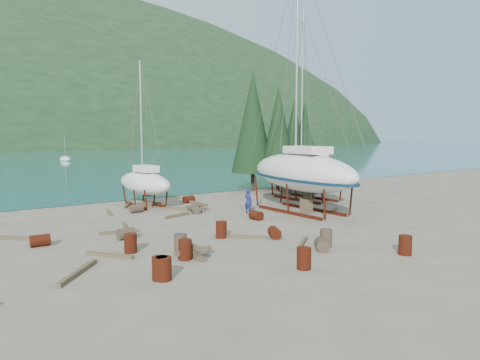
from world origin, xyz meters
TOP-DOWN VIEW (x-y plane):
  - ground at (0.00, 0.00)m, footprint 600.00×600.00m
  - far_house_right at (30.00, 190.00)m, footprint 6.60×5.60m
  - cypress_near_right at (12.50, 12.00)m, footprint 3.60×3.60m
  - cypress_mid_right at (14.00, 10.00)m, footprint 3.06×3.06m
  - cypress_back_left at (11.00, 14.00)m, footprint 4.14×4.14m
  - cypress_far_right at (15.50, 13.00)m, footprint 3.24×3.24m
  - moored_boat_mid at (10.00, 80.00)m, footprint 2.00×5.00m
  - large_sailboat_near at (6.37, 2.58)m, footprint 5.14×11.68m
  - large_sailboat_far at (10.91, 6.72)m, footprint 3.98×10.13m
  - small_sailboat_shore at (-1.33, 11.63)m, footprint 2.63×6.98m
  - worker at (3.05, 4.31)m, footprint 0.54×0.70m
  - drum_0 at (-7.82, -4.81)m, footprint 0.58×0.58m
  - drum_1 at (-0.05, -5.38)m, footprint 1.00×1.05m
  - drum_2 at (-10.44, 3.20)m, footprint 0.91×0.63m
  - drum_3 at (-2.70, -6.90)m, footprint 0.58×0.58m
  - drum_4 at (2.11, 10.93)m, footprint 0.93×0.66m
  - drum_6 at (2.12, 2.26)m, footprint 0.58×0.88m
  - drum_7 at (2.44, -8.09)m, footprint 0.58×0.58m
  - drum_8 at (-7.35, -0.47)m, footprint 0.58×0.58m
  - drum_9 at (-3.03, 9.23)m, footprint 0.93×0.66m
  - drum_10 at (-5.88, -2.91)m, footprint 0.58×0.58m
  - drum_11 at (0.13, 6.56)m, footprint 0.78×1.00m
  - drum_12 at (-0.19, -2.20)m, footprint 0.93×1.05m
  - drum_13 at (-7.92, -4.67)m, footprint 0.58×0.58m
  - drum_14 at (-2.41, -0.52)m, footprint 0.58×0.58m
  - drum_15 at (-6.53, 2.16)m, footprint 0.92×0.65m
  - drum_16 at (-5.53, -1.84)m, footprint 0.58×0.58m
  - drum_17 at (0.56, -5.08)m, footprint 0.58×0.58m
  - timber_0 at (-4.66, 10.10)m, footprint 0.69×2.25m
  - timber_1 at (8.34, 1.31)m, footprint 1.64×0.90m
  - timber_2 at (-11.31, 5.50)m, footprint 1.62×1.54m
  - timber_3 at (-1.66, -1.13)m, footprint 2.17×1.94m
  - timber_4 at (-6.35, 3.63)m, footprint 2.10×0.63m
  - timber_5 at (-0.03, -4.10)m, footprint 2.11×1.60m
  - timber_6 at (-0.89, 11.79)m, footprint 1.76×0.70m
  - timber_8 at (-1.48, 6.13)m, footprint 2.04×0.74m
  - timber_9 at (-2.43, 12.30)m, footprint 1.49×2.16m
  - timber_10 at (-0.03, 8.60)m, footprint 2.17×1.67m
  - timber_12 at (-8.39, -0.60)m, footprint 1.50×2.03m
  - timber_14 at (-10.20, -2.28)m, footprint 2.13×2.41m
  - timber_15 at (-5.61, 4.63)m, footprint 0.95×2.63m
  - timber_pile_fore at (-5.45, -2.86)m, footprint 1.80×1.80m
  - timber_pile_aft at (0.86, 7.57)m, footprint 1.80×1.80m

SIDE VIEW (x-z plane):
  - ground at x=0.00m, z-range 0.00..0.00m
  - timber_0 at x=-4.66m, z-range 0.00..0.14m
  - timber_15 at x=-5.61m, z-range 0.00..0.15m
  - timber_3 at x=-1.66m, z-range 0.00..0.15m
  - timber_9 at x=-2.43m, z-range 0.00..0.15m
  - timber_5 at x=-0.03m, z-range 0.00..0.16m
  - timber_10 at x=-0.03m, z-range 0.00..0.16m
  - timber_12 at x=-8.39m, z-range 0.00..0.17m
  - timber_4 at x=-6.35m, z-range 0.00..0.17m
  - timber_14 at x=-10.20m, z-range 0.00..0.18m
  - timber_2 at x=-11.31m, z-range 0.00..0.19m
  - timber_8 at x=-1.48m, z-range 0.00..0.19m
  - timber_6 at x=-0.89m, z-range 0.00..0.19m
  - timber_1 at x=8.34m, z-range 0.00..0.19m
  - drum_1 at x=-0.05m, z-range 0.00..0.58m
  - drum_2 at x=-10.44m, z-range 0.00..0.58m
  - drum_4 at x=2.11m, z-range 0.00..0.58m
  - drum_6 at x=2.12m, z-range 0.00..0.58m
  - drum_9 at x=-3.03m, z-range 0.00..0.58m
  - drum_11 at x=0.13m, z-range 0.00..0.58m
  - drum_12 at x=-0.19m, z-range 0.00..0.58m
  - drum_15 at x=-6.53m, z-range 0.00..0.58m
  - timber_pile_fore at x=-5.45m, z-range 0.00..0.60m
  - timber_pile_aft at x=0.86m, z-range 0.00..0.60m
  - moored_boat_mid at x=10.00m, z-range -2.64..3.41m
  - drum_0 at x=-7.82m, z-range 0.00..0.88m
  - drum_3 at x=-2.70m, z-range 0.00..0.88m
  - drum_7 at x=2.44m, z-range 0.00..0.88m
  - drum_8 at x=-7.35m, z-range 0.00..0.88m
  - drum_10 at x=-5.88m, z-range 0.00..0.88m
  - drum_13 at x=-7.92m, z-range 0.00..0.88m
  - drum_14 at x=-2.41m, z-range 0.00..0.88m
  - drum_16 at x=-5.53m, z-range 0.00..0.88m
  - drum_17 at x=0.56m, z-range 0.00..0.88m
  - worker at x=3.05m, z-range 0.00..1.72m
  - small_sailboat_shore at x=-1.33m, z-range -3.67..7.28m
  - large_sailboat_far at x=10.91m, z-range -5.25..10.36m
  - large_sailboat_near at x=6.37m, z-range -6.03..11.76m
  - far_house_right at x=30.00m, z-range 0.12..5.72m
  - cypress_mid_right at x=14.00m, z-range 0.67..9.17m
  - cypress_far_right at x=15.50m, z-range 0.71..9.71m
  - cypress_near_right at x=12.50m, z-range 0.79..10.79m
  - cypress_back_left at x=11.00m, z-range 0.91..12.41m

